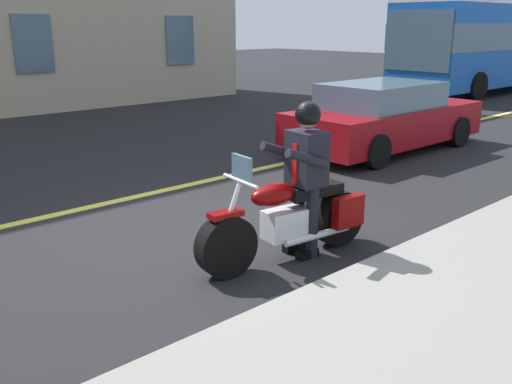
# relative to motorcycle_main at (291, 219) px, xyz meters

# --- Properties ---
(ground_plane) EXTENTS (80.00, 80.00, 0.00)m
(ground_plane) POSITION_rel_motorcycle_main_xyz_m (0.21, -1.19, -0.45)
(ground_plane) COLOR black
(lane_center_stripe) EXTENTS (60.00, 0.16, 0.01)m
(lane_center_stripe) POSITION_rel_motorcycle_main_xyz_m (0.21, -3.19, -0.45)
(lane_center_stripe) COLOR #E5DB4C
(lane_center_stripe) RESTS_ON ground_plane
(motorcycle_main) EXTENTS (2.22, 0.77, 1.26)m
(motorcycle_main) POSITION_rel_motorcycle_main_xyz_m (0.00, 0.00, 0.00)
(motorcycle_main) COLOR black
(motorcycle_main) RESTS_ON ground_plane
(rider_main) EXTENTS (0.67, 0.60, 1.74)m
(rider_main) POSITION_rel_motorcycle_main_xyz_m (-0.19, 0.02, 0.58)
(rider_main) COLOR black
(rider_main) RESTS_ON ground_plane
(bus_near) EXTENTS (11.05, 2.70, 3.30)m
(bus_near) POSITION_rel_motorcycle_main_xyz_m (-17.69, -6.30, 1.42)
(bus_near) COLOR blue
(bus_near) RESTS_ON ground_plane
(car_dark) EXTENTS (4.60, 1.92, 1.40)m
(car_dark) POSITION_rel_motorcycle_main_xyz_m (-5.44, -2.67, 0.24)
(car_dark) COLOR maroon
(car_dark) RESTS_ON ground_plane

